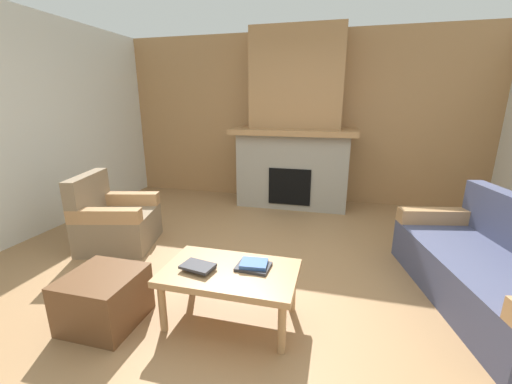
{
  "coord_description": "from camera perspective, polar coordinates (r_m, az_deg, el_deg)",
  "views": [
    {
      "loc": [
        0.69,
        -2.45,
        1.64
      ],
      "look_at": [
        -0.13,
        0.69,
        0.71
      ],
      "focal_mm": 22.42,
      "sensor_mm": 36.0,
      "label": 1
    }
  ],
  "objects": [
    {
      "name": "coffee_table",
      "position": [
        2.48,
        -4.65,
        -14.75
      ],
      "size": [
        1.0,
        0.6,
        0.43
      ],
      "color": "tan",
      "rests_on": "ground"
    },
    {
      "name": "fireplace",
      "position": [
        5.15,
        6.91,
        10.48
      ],
      "size": [
        1.9,
        0.82,
        2.7
      ],
      "color": "gray",
      "rests_on": "ground"
    },
    {
      "name": "book_stack_near_edge",
      "position": [
        2.47,
        -10.11,
        -12.97
      ],
      "size": [
        0.26,
        0.22,
        0.05
      ],
      "color": "#2D2D33",
      "rests_on": "coffee_table"
    },
    {
      "name": "book_stack_center",
      "position": [
        2.46,
        -0.43,
        -12.94
      ],
      "size": [
        0.26,
        0.21,
        0.05
      ],
      "color": "#2D2D33",
      "rests_on": "coffee_table"
    },
    {
      "name": "couch",
      "position": [
        3.34,
        36.76,
        -11.4
      ],
      "size": [
        1.2,
        1.94,
        0.85
      ],
      "color": "#474C6B",
      "rests_on": "ground"
    },
    {
      "name": "armchair",
      "position": [
        4.07,
        -23.89,
        -4.81
      ],
      "size": [
        0.92,
        0.92,
        0.85
      ],
      "color": "#847056",
      "rests_on": "ground"
    },
    {
      "name": "ottoman",
      "position": [
        2.79,
        -25.47,
        -16.78
      ],
      "size": [
        0.52,
        0.52,
        0.4
      ],
      "primitive_type": "cube",
      "color": "brown",
      "rests_on": "ground"
    },
    {
      "name": "ground",
      "position": [
        3.03,
        -0.97,
        -16.85
      ],
      "size": [
        9.0,
        9.0,
        0.0
      ],
      "primitive_type": "plane",
      "color": "#9E754C"
    },
    {
      "name": "wall_back_wood_panel",
      "position": [
        5.5,
        7.52,
        12.75
      ],
      "size": [
        6.0,
        0.12,
        2.7
      ],
      "primitive_type": "cube",
      "color": "#A87A4C",
      "rests_on": "ground"
    }
  ]
}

